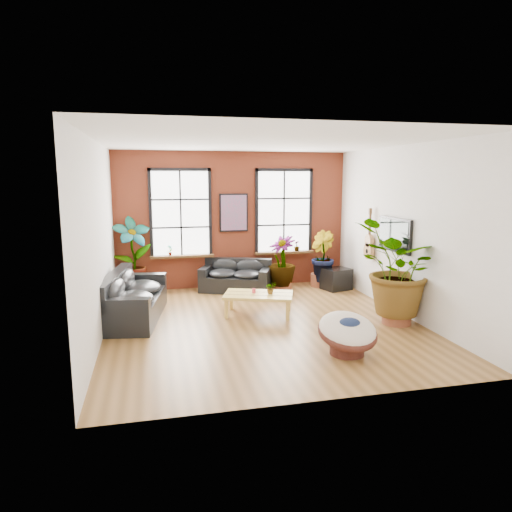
{
  "coord_description": "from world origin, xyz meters",
  "views": [
    {
      "loc": [
        -2.05,
        -8.4,
        2.84
      ],
      "look_at": [
        0.0,
        0.6,
        1.25
      ],
      "focal_mm": 32.0,
      "sensor_mm": 36.0,
      "label": 1
    }
  ],
  "objects": [
    {
      "name": "room",
      "position": [
        0.0,
        0.15,
        1.75
      ],
      "size": [
        6.04,
        6.54,
        3.54
      ],
      "color": "brown",
      "rests_on": "ground"
    },
    {
      "name": "sofa_back",
      "position": [
        -0.03,
        2.73,
        0.36
      ],
      "size": [
        1.93,
        1.46,
        0.8
      ],
      "rotation": [
        0.0,
        0.0,
        -0.41
      ],
      "color": "black",
      "rests_on": "ground"
    },
    {
      "name": "sofa_left",
      "position": [
        -2.54,
        0.89,
        0.43
      ],
      "size": [
        1.37,
        2.51,
        0.94
      ],
      "rotation": [
        0.0,
        0.0,
        1.41
      ],
      "color": "black",
      "rests_on": "ground"
    },
    {
      "name": "coffee_table",
      "position": [
        0.05,
        0.58,
        0.4
      ],
      "size": [
        1.6,
        1.22,
        0.54
      ],
      "rotation": [
        0.0,
        0.0,
        -0.34
      ],
      "color": "gold",
      "rests_on": "ground"
    },
    {
      "name": "papasan_chair",
      "position": [
        0.96,
        -1.85,
        0.37
      ],
      "size": [
        1.0,
        1.02,
        0.72
      ],
      "rotation": [
        0.0,
        0.0,
        0.04
      ],
      "color": "#55271E",
      "rests_on": "ground"
    },
    {
      "name": "poster",
      "position": [
        0.0,
        3.18,
        1.95
      ],
      "size": [
        0.74,
        0.06,
        0.98
      ],
      "color": "black",
      "rests_on": "room"
    },
    {
      "name": "tv_wall_unit",
      "position": [
        2.93,
        0.6,
        1.54
      ],
      "size": [
        0.13,
        1.86,
        1.2
      ],
      "color": "black",
      "rests_on": "room"
    },
    {
      "name": "media_box",
      "position": [
        2.5,
        2.28,
        0.27
      ],
      "size": [
        0.79,
        0.71,
        0.55
      ],
      "rotation": [
        0.0,
        0.0,
        0.29
      ],
      "color": "black",
      "rests_on": "ground"
    },
    {
      "name": "pot_back_left",
      "position": [
        -2.58,
        2.92,
        0.18
      ],
      "size": [
        0.64,
        0.64,
        0.37
      ],
      "rotation": [
        0.0,
        0.0,
        -0.34
      ],
      "color": "brown",
      "rests_on": "ground"
    },
    {
      "name": "pot_back_right",
      "position": [
        2.2,
        2.7,
        0.17
      ],
      "size": [
        0.55,
        0.55,
        0.34
      ],
      "rotation": [
        0.0,
        0.0,
        -0.22
      ],
      "color": "brown",
      "rests_on": "ground"
    },
    {
      "name": "pot_right_wall",
      "position": [
        2.57,
        -0.59,
        0.21
      ],
      "size": [
        0.71,
        0.71,
        0.41
      ],
      "rotation": [
        0.0,
        0.0,
        -0.32
      ],
      "color": "brown",
      "rests_on": "ground"
    },
    {
      "name": "pot_mid",
      "position": [
        1.11,
        2.52,
        0.19
      ],
      "size": [
        0.53,
        0.53,
        0.38
      ],
      "rotation": [
        0.0,
        0.0,
        -0.03
      ],
      "color": "brown",
      "rests_on": "ground"
    },
    {
      "name": "floor_plant_back_left",
      "position": [
        -2.55,
        2.94,
        1.04
      ],
      "size": [
        1.09,
        0.9,
        1.78
      ],
      "primitive_type": "imported",
      "rotation": [
        0.0,
        0.0,
        0.33
      ],
      "color": "#284813",
      "rests_on": "ground"
    },
    {
      "name": "floor_plant_back_right",
      "position": [
        2.24,
        2.67,
        0.81
      ],
      "size": [
        0.66,
        0.78,
        1.32
      ],
      "primitive_type": "imported",
      "rotation": [
        0.0,
        0.0,
        1.67
      ],
      "color": "#284813",
      "rests_on": "ground"
    },
    {
      "name": "floor_plant_right_wall",
      "position": [
        2.55,
        -0.62,
        1.1
      ],
      "size": [
        2.23,
        2.21,
        1.87
      ],
      "primitive_type": "imported",
      "rotation": [
        0.0,
        0.0,
        3.85
      ],
      "color": "#284813",
      "rests_on": "ground"
    },
    {
      "name": "floor_plant_mid",
      "position": [
        1.1,
        2.49,
        0.77
      ],
      "size": [
        0.97,
        0.97,
        1.25
      ],
      "primitive_type": "imported",
      "rotation": [
        0.0,
        0.0,
        5.27
      ],
      "color": "#284813",
      "rests_on": "ground"
    },
    {
      "name": "table_plant",
      "position": [
        0.3,
        0.52,
        0.58
      ],
      "size": [
        0.25,
        0.23,
        0.26
      ],
      "primitive_type": "imported",
      "rotation": [
        0.0,
        0.0,
        0.12
      ],
      "color": "#284813",
      "rests_on": "coffee_table"
    },
    {
      "name": "sill_plant_left",
      "position": [
        -1.65,
        3.13,
        1.04
      ],
      "size": [
        0.17,
        0.17,
        0.27
      ],
      "primitive_type": "imported",
      "rotation": [
        0.0,
        0.0,
        0.79
      ],
      "color": "#284813",
      "rests_on": "room"
    },
    {
      "name": "sill_plant_right",
      "position": [
        1.7,
        3.13,
        1.04
      ],
      "size": [
        0.19,
        0.19,
        0.27
      ],
      "primitive_type": "imported",
      "rotation": [
        0.0,
        0.0,
        3.49
      ],
      "color": "#284813",
      "rests_on": "room"
    }
  ]
}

